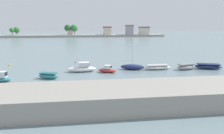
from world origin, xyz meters
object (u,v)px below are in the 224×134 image
Objects in this scene: mooring_buoy_1 at (10,65)px; moored_boat_1 at (49,76)px; moored_boat_4 at (132,67)px; moored_boat_7 at (208,66)px; moored_boat_3 at (107,70)px; moored_boat_5 at (157,67)px; mooring_buoy_0 at (75,62)px; moored_boat_2 at (82,68)px; moored_boat_6 at (186,67)px.

moored_boat_1 is at bearing -46.79° from mooring_buoy_1.
moored_boat_7 is at bearing 9.36° from moored_boat_4.
moored_boat_3 reaches higher than moored_boat_1.
moored_boat_5 is at bearing 7.60° from moored_boat_4.
moored_boat_5 reaches higher than mooring_buoy_1.
mooring_buoy_0 is at bearing 159.42° from moored_boat_4.
mooring_buoy_0 is (-16.59, 8.61, -0.31)m from moored_boat_5.
mooring_buoy_1 is at bearing 151.79° from moored_boat_1.
moored_boat_2 is 1.03× the size of moored_boat_5.
moored_boat_4 is 4.95m from moored_boat_5.
moored_boat_1 reaches higher than mooring_buoy_0.
moored_boat_7 reaches higher than moored_boat_5.
moored_boat_1 is 1.00× the size of moored_boat_3.
moored_boat_2 is at bearing 178.96° from moored_boat_5.
moored_boat_3 is 0.70× the size of moored_boat_5.
moored_boat_4 reaches higher than moored_boat_3.
moored_boat_1 is 0.67× the size of moored_boat_7.
mooring_buoy_0 is (3.47, 12.59, -0.33)m from moored_boat_1.
moored_boat_7 is (15.18, -1.24, -0.04)m from moored_boat_4.
moored_boat_7 is at bearing 27.30° from moored_boat_3.
mooring_buoy_0 is at bearing 93.15° from moored_boat_1.
moored_boat_4 reaches higher than moored_boat_7.
moored_boat_5 is at bearing -2.15° from moored_boat_2.
moored_boat_5 is (10.04, 1.09, -0.03)m from moored_boat_3.
moored_boat_7 is at bearing -19.08° from mooring_buoy_0.
mooring_buoy_1 is (-20.45, 8.21, -0.28)m from moored_boat_3.
moored_boat_2 is (5.32, 3.94, 0.19)m from moored_boat_1.
moored_boat_2 is 19.26× the size of mooring_buoy_0.
mooring_buoy_0 is (-6.55, 9.70, -0.34)m from moored_boat_3.
moored_boat_4 is at bearing 172.40° from moored_boat_5.
moored_boat_6 is 15.32× the size of mooring_buoy_0.
moored_boat_4 is 10.59m from moored_boat_6.
moored_boat_2 is at bearing 165.88° from moored_boat_6.
moored_boat_6 is 0.79× the size of moored_boat_7.
moored_boat_6 is 24.06m from mooring_buoy_0.
moored_boat_7 is at bearing -3.77° from moored_boat_2.
moored_boat_6 is (5.60, -0.69, 0.09)m from moored_boat_5.
moored_boat_6 reaches higher than mooring_buoy_1.
mooring_buoy_1 is (-30.49, 7.12, -0.25)m from moored_boat_5.
moored_boat_2 is 9.85m from moored_boat_4.
moored_boat_3 reaches higher than mooring_buoy_1.
moored_boat_6 is (25.66, 3.29, 0.08)m from moored_boat_1.
moored_boat_4 is 19.42× the size of mooring_buoy_0.
moored_boat_1 is 0.85× the size of moored_boat_6.
moored_boat_3 is 5.38m from moored_boat_4.
moored_boat_7 is (4.66, 0.01, -0.06)m from moored_boat_6.
moored_boat_7 is (10.26, -0.68, 0.03)m from moored_boat_5.
moored_boat_1 is 10.43m from moored_boat_3.
moored_boat_5 reaches higher than mooring_buoy_0.
moored_boat_2 is at bearing -162.54° from moored_boat_4.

